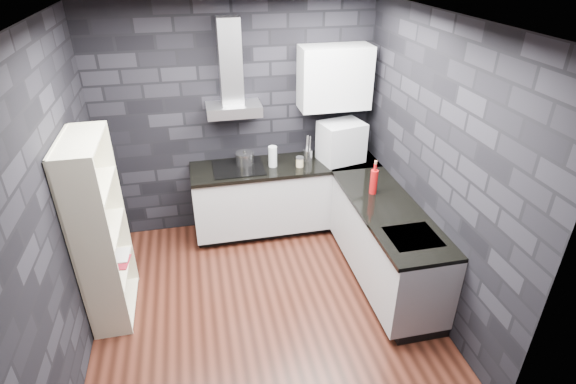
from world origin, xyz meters
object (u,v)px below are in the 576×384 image
object	(u,v)px
bookshelf	(100,232)
appliance_garage	(341,142)
glass_vase	(273,156)
utensil_crock	(308,155)
red_bottle	(374,182)
fruit_bowl	(98,233)
storage_jar	(300,162)
pot	(245,159)

from	to	relation	value
bookshelf	appliance_garage	bearing A→B (deg)	7.65
glass_vase	utensil_crock	xyz separation A→B (m)	(0.43, 0.06, -0.05)
red_bottle	fruit_bowl	size ratio (longest dim) A/B	1.32
appliance_garage	bookshelf	xyz separation A→B (m)	(-2.59, -1.00, -0.22)
appliance_garage	bookshelf	world-z (taller)	bookshelf
utensil_crock	fruit_bowl	world-z (taller)	utensil_crock
storage_jar	fruit_bowl	world-z (taller)	storage_jar
storage_jar	glass_vase	bearing A→B (deg)	165.59
storage_jar	utensil_crock	distance (m)	0.19
glass_vase	fruit_bowl	distance (m)	2.07
glass_vase	appliance_garage	bearing A→B (deg)	-0.29
pot	bookshelf	bearing A→B (deg)	-142.59
glass_vase	storage_jar	distance (m)	0.32
glass_vase	appliance_garage	world-z (taller)	appliance_garage
storage_jar	appliance_garage	size ratio (longest dim) A/B	0.22
bookshelf	utensil_crock	bearing A→B (deg)	12.31
pot	utensil_crock	world-z (taller)	utensil_crock
storage_jar	fruit_bowl	size ratio (longest dim) A/B	0.53
utensil_crock	bookshelf	world-z (taller)	bookshelf
glass_vase	utensil_crock	bearing A→B (deg)	7.91
utensil_crock	appliance_garage	world-z (taller)	appliance_garage
glass_vase	storage_jar	world-z (taller)	glass_vase
appliance_garage	bookshelf	bearing A→B (deg)	-170.97
glass_vase	bookshelf	xyz separation A→B (m)	(-1.77, -1.01, -0.12)
pot	storage_jar	bearing A→B (deg)	-17.03
pot	glass_vase	world-z (taller)	glass_vase
utensil_crock	fruit_bowl	distance (m)	2.48
storage_jar	fruit_bowl	xyz separation A→B (m)	(-2.07, -1.00, -0.02)
storage_jar	appliance_garage	bearing A→B (deg)	8.06
appliance_garage	bookshelf	distance (m)	2.78
bookshelf	fruit_bowl	world-z (taller)	bookshelf
appliance_garage	red_bottle	bearing A→B (deg)	-96.98
appliance_garage	storage_jar	bearing A→B (deg)	175.94
pot	bookshelf	world-z (taller)	bookshelf
glass_vase	utensil_crock	size ratio (longest dim) A/B	1.78
glass_vase	appliance_garage	size ratio (longest dim) A/B	0.50
utensil_crock	appliance_garage	xyz separation A→B (m)	(0.38, -0.06, 0.16)
glass_vase	bookshelf	size ratio (longest dim) A/B	0.14
pot	appliance_garage	size ratio (longest dim) A/B	0.43
storage_jar	red_bottle	bearing A→B (deg)	-52.53
storage_jar	utensil_crock	size ratio (longest dim) A/B	0.77
glass_vase	appliance_garage	distance (m)	0.82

